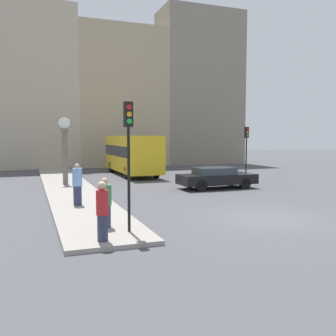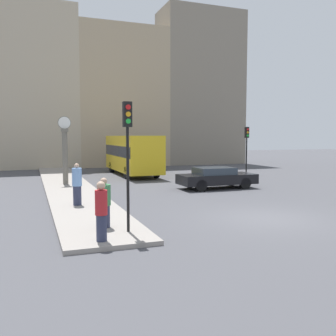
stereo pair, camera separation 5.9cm
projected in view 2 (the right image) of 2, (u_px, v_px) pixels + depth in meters
name	position (u px, v px, depth m)	size (l,w,h in m)	color
ground_plane	(266.00, 218.00, 14.06)	(120.00, 120.00, 0.00)	#47474C
sidewalk_corner	(67.00, 186.00, 22.81)	(2.75, 27.31, 0.14)	gray
building_row	(115.00, 91.00, 38.94)	(29.07, 5.00, 16.87)	#B7A88E
sedan_car	(216.00, 177.00, 22.01)	(4.56, 1.84, 1.26)	black
bus_distant	(132.00, 153.00, 29.69)	(2.54, 8.70, 3.12)	gold
traffic_light_near	(128.00, 140.00, 11.31)	(0.26, 0.24, 3.97)	black
traffic_light_far	(247.00, 142.00, 25.92)	(0.26, 0.24, 3.72)	black
street_clock	(65.00, 151.00, 22.82)	(0.77, 0.42, 4.15)	#666056
pedestrian_green_hoodie	(104.00, 203.00, 12.03)	(0.43, 0.43, 1.61)	#2D334C
pedestrian_red_top	(101.00, 211.00, 10.42)	(0.35, 0.35, 1.69)	#2D334C
pedestrian_blue_stripe	(77.00, 184.00, 15.91)	(0.41, 0.41, 1.79)	#2D334C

